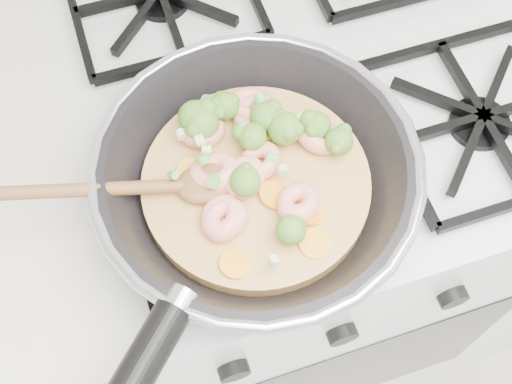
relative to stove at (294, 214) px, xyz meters
name	(u,v)px	position (x,y,z in m)	size (l,w,h in m)	color
stove	(294,214)	(0.00, 0.00, 0.00)	(0.60, 0.60, 0.92)	silver
skillet	(252,180)	(-0.13, -0.17, 0.50)	(0.50, 0.43, 0.10)	black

